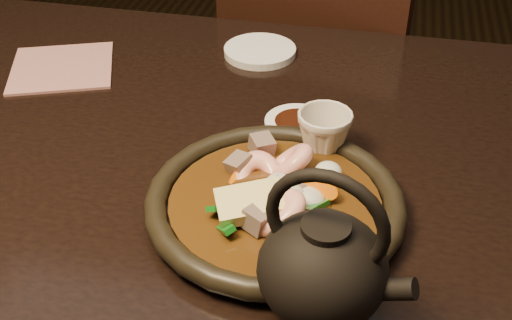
% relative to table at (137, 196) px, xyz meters
% --- Properties ---
extents(table, '(1.60, 0.90, 0.75)m').
position_rel_table_xyz_m(table, '(0.00, 0.00, 0.00)').
color(table, black).
rests_on(table, floor).
extents(chair, '(0.52, 0.52, 0.89)m').
position_rel_table_xyz_m(chair, '(0.19, 0.63, -0.19)').
color(chair, black).
rests_on(chair, floor).
extents(plate, '(0.30, 0.30, 0.03)m').
position_rel_table_xyz_m(plate, '(0.21, -0.08, 0.09)').
color(plate, black).
rests_on(plate, table).
extents(stirfry, '(0.15, 0.19, 0.07)m').
position_rel_table_xyz_m(stirfry, '(0.21, -0.08, 0.10)').
color(stirfry, '#3D220B').
rests_on(stirfry, plate).
extents(soy_dish, '(0.09, 0.09, 0.01)m').
position_rel_table_xyz_m(soy_dish, '(0.21, 0.10, 0.08)').
color(soy_dish, white).
rests_on(soy_dish, table).
extents(saucer_right, '(0.12, 0.12, 0.01)m').
position_rel_table_xyz_m(saucer_right, '(0.11, 0.32, 0.08)').
color(saucer_right, white).
rests_on(saucer_right, table).
extents(tea_cup, '(0.09, 0.09, 0.07)m').
position_rel_table_xyz_m(tea_cup, '(0.25, 0.05, 0.11)').
color(tea_cup, beige).
rests_on(tea_cup, table).
extents(napkin, '(0.21, 0.21, 0.00)m').
position_rel_table_xyz_m(napkin, '(-0.20, 0.20, 0.08)').
color(napkin, '#9B625F').
rests_on(napkin, table).
extents(teapot, '(0.15, 0.13, 0.17)m').
position_rel_table_xyz_m(teapot, '(0.29, -0.22, 0.14)').
color(teapot, black).
rests_on(teapot, table).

